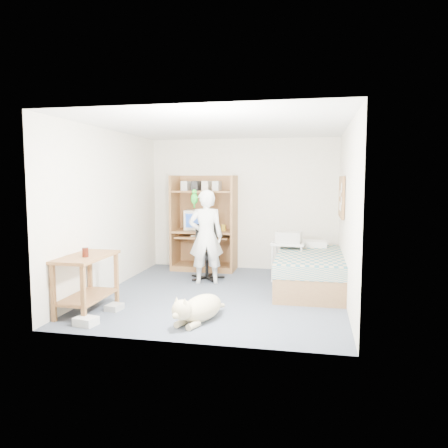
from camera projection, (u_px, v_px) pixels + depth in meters
name	position (u px, v px, depth m)	size (l,w,h in m)	color
floor	(222.00, 294.00, 6.60)	(4.00, 4.00, 0.00)	#4B5466
wall_back	(243.00, 204.00, 8.42)	(3.60, 0.02, 2.50)	silver
wall_right	(347.00, 214.00, 6.11)	(0.02, 4.00, 2.50)	silver
wall_left	(109.00, 210.00, 6.83)	(0.02, 4.00, 2.50)	silver
ceiling	(222.00, 126.00, 6.34)	(3.60, 4.00, 0.02)	white
computer_hutch	(205.00, 227.00, 8.35)	(1.20, 0.63, 1.80)	brown
bed	(310.00, 271.00, 6.91)	(1.02, 2.02, 0.66)	brown
side_desk	(87.00, 275.00, 5.69)	(0.50, 1.00, 0.75)	brown
corkboard	(342.00, 197.00, 6.97)	(0.04, 0.94, 0.66)	#8E623F
office_chair	(207.00, 260.00, 7.58)	(0.53, 0.54, 0.94)	black
person	(206.00, 237.00, 7.23)	(0.57, 0.37, 1.56)	white
parrot	(194.00, 198.00, 7.22)	(0.11, 0.20, 0.32)	#159226
dog	(199.00, 308.00, 5.31)	(0.57, 1.00, 0.39)	#CDB989
printer_cart	(288.00, 255.00, 7.47)	(0.59, 0.50, 0.66)	silver
printer	(289.00, 237.00, 7.43)	(0.42, 0.32, 0.18)	#B4B3AE
crt_monitor	(196.00, 220.00, 8.38)	(0.44, 0.46, 0.38)	beige
keyboard	(204.00, 236.00, 8.21)	(0.45, 0.16, 0.03)	beige
pencil_cup	(223.00, 228.00, 8.19)	(0.08, 0.08, 0.12)	gold
drink_glass	(85.00, 252.00, 5.55)	(0.08, 0.08, 0.12)	#3F130A
floor_box_a	(86.00, 321.00, 5.20)	(0.25, 0.20, 0.10)	silver
floor_box_b	(114.00, 307.00, 5.80)	(0.18, 0.22, 0.08)	#A5A5A0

